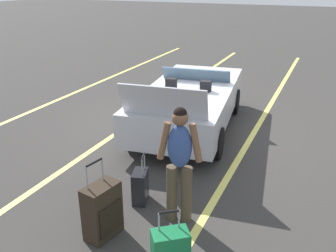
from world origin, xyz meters
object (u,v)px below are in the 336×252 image
(suitcase_large_black, at_px, (102,211))
(traveler_person, at_px, (180,160))
(convertible_car, at_px, (192,100))
(suitcase_small_carryon, at_px, (140,187))

(suitcase_large_black, bearing_deg, traveler_person, 54.05)
(convertible_car, distance_m, suitcase_large_black, 4.11)
(suitcase_small_carryon, bearing_deg, convertible_car, -99.71)
(convertible_car, height_order, suitcase_small_carryon, convertible_car)
(convertible_car, relative_size, suitcase_small_carryon, 5.61)
(suitcase_small_carryon, bearing_deg, suitcase_large_black, 68.81)
(suitcase_large_black, xyz_separation_m, suitcase_small_carryon, (0.88, -0.07, -0.12))
(convertible_car, xyz_separation_m, suitcase_small_carryon, (-3.20, -0.40, -0.34))
(convertible_car, distance_m, traveler_person, 3.57)
(suitcase_large_black, xyz_separation_m, traveler_person, (0.71, -0.76, 0.56))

